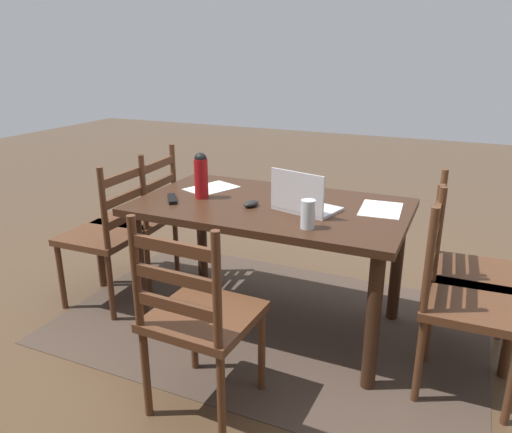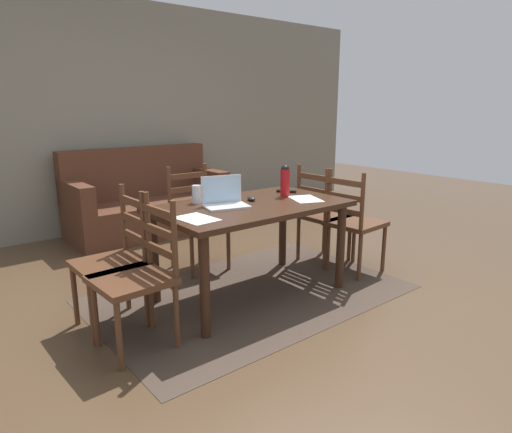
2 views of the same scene
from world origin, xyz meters
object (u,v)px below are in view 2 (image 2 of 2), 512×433
chair_left_near (138,276)px  couch (146,203)px  computer_mouse (251,199)px  dining_table (251,216)px  chair_right_far (324,216)px  chair_far_head (197,220)px  laptop (224,199)px  chair_right_near (353,223)px  tv_remote (286,191)px  drinking_glass (197,194)px  chair_left_far (116,262)px  water_bottle (285,180)px

chair_left_near → couch: 2.68m
computer_mouse → chair_left_near: bearing=-147.0°
dining_table → chair_right_far: bearing=9.5°
chair_far_head → chair_right_far: (1.03, -0.63, 0.00)m
laptop → chair_right_near: bearing=-11.0°
tv_remote → laptop: bearing=151.8°
dining_table → drinking_glass: (-0.31, 0.29, 0.17)m
drinking_glass → chair_left_far: bearing=-170.8°
chair_right_near → laptop: (-1.24, 0.24, 0.34)m
chair_left_far → drinking_glass: size_ratio=6.79×
dining_table → chair_left_far: size_ratio=1.56×
dining_table → chair_left_far: chair_left_far is taller
chair_far_head → chair_left_near: bearing=-136.6°
chair_right_far → computer_mouse: bearing=-175.3°
chair_right_far → computer_mouse: 1.00m
chair_right_far → chair_left_near: bearing=-170.5°
dining_table → couch: bearing=85.9°
water_bottle → couch: bearing=96.5°
dining_table → tv_remote: bearing=18.0°
tv_remote → chair_right_near: bearing=-71.7°
chair_left_near → chair_left_far: same height
chair_right_near → drinking_glass: bearing=160.7°
dining_table → tv_remote: size_ratio=8.73×
drinking_glass → tv_remote: 0.85m
couch → water_bottle: size_ratio=6.85×
couch → laptop: size_ratio=4.92×
chair_right_far → laptop: size_ratio=2.60×
chair_right_far → chair_left_far: size_ratio=1.00×
dining_table → couch: (0.16, 2.22, -0.29)m
water_bottle → computer_mouse: (-0.33, 0.04, -0.12)m
dining_table → computer_mouse: (0.08, 0.09, 0.12)m
chair_left_near → water_bottle: bearing=9.0°
chair_far_head → drinking_glass: bearing=-121.0°
chair_right_far → tv_remote: size_ratio=5.59×
laptop → tv_remote: laptop is taller
dining_table → computer_mouse: computer_mouse is taller
couch → chair_right_far: bearing=-67.0°
water_bottle → chair_left_near: bearing=-171.0°
chair_right_far → laptop: laptop is taller
dining_table → water_bottle: water_bottle is taller
water_bottle → tv_remote: 0.21m
water_bottle → laptop: bearing=179.3°
couch → water_bottle: water_bottle is taller
chair_left_far → chair_left_near: bearing=-90.0°
chair_left_near → tv_remote: chair_left_near is taller
chair_right_near → tv_remote: (-0.50, 0.35, 0.30)m
dining_table → chair_left_near: bearing=-170.5°
chair_left_near → chair_right_far: size_ratio=1.00×
drinking_glass → tv_remote: size_ratio=0.82×
chair_right_near → drinking_glass: 1.46m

